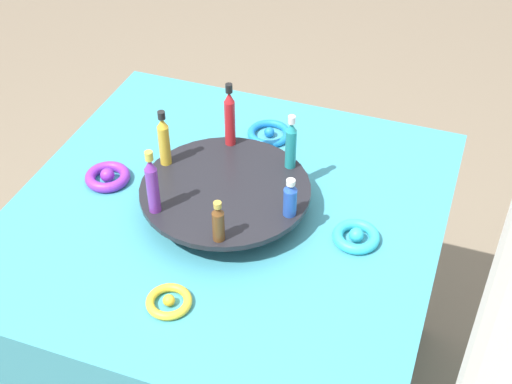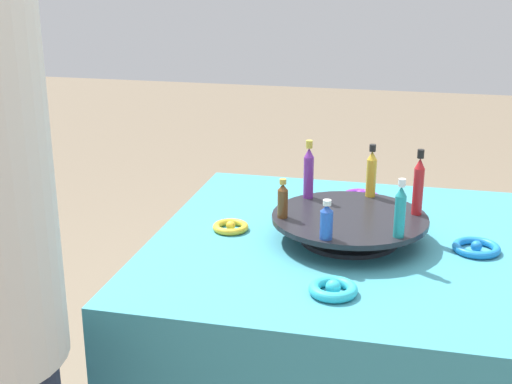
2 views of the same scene
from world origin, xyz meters
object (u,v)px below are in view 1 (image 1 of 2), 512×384
bottle_purple (152,184)px  bottle_brown (218,222)px  ribbon_bow_gold (170,302)px  bottle_teal (291,144)px  bottle_red (230,117)px  bottle_gold (164,140)px  ribbon_bow_purple (107,177)px  display_stand (225,195)px  ribbon_bow_blue (268,133)px  ribbon_bow_teal (356,236)px  bottle_blue (290,199)px

bottle_purple → bottle_brown: (0.15, -0.03, -0.02)m
ribbon_bow_gold → bottle_teal: bearing=75.5°
bottle_red → ribbon_bow_gold: bearing=-83.6°
bottle_red → bottle_gold: 0.16m
bottle_teal → ribbon_bow_purple: size_ratio=1.28×
display_stand → ribbon_bow_gold: (0.00, -0.28, -0.03)m
bottle_teal → ribbon_bow_blue: 0.23m
display_stand → ribbon_bow_teal: 0.28m
ribbon_bow_teal → bottle_brown: bearing=-147.7°
display_stand → bottle_gold: bearing=167.3°
bottle_red → ribbon_bow_blue: bearing=72.0°
ribbon_bow_blue → ribbon_bow_purple: bearing=-134.5°
bottle_red → ribbon_bow_gold: 0.45m
bottle_blue → ribbon_bow_purple: 0.44m
ribbon_bow_purple → ribbon_bow_blue: size_ratio=0.96×
bottle_purple → ribbon_bow_purple: 0.24m
display_stand → bottle_red: size_ratio=2.33×
ribbon_bow_teal → display_stand: bearing=-179.5°
bottle_teal → display_stand: bearing=-132.7°
display_stand → ribbon_bow_gold: display_stand is taller
bottle_teal → ribbon_bow_purple: (-0.39, -0.12, -0.11)m
bottle_gold → ribbon_bow_gold: size_ratio=1.53×
display_stand → ribbon_bow_purple: display_stand is taller
bottle_red → bottle_brown: (0.09, -0.30, -0.03)m
ribbon_bow_purple → bottle_brown: bearing=-23.8°
ribbon_bow_purple → ribbon_bow_teal: (0.57, 0.00, -0.00)m
bottle_gold → ribbon_bow_teal: bearing=-4.2°
bottle_teal → bottle_purple: (-0.21, -0.23, 0.01)m
bottle_brown → bottle_purple: bearing=167.3°
bottle_purple → ribbon_bow_teal: size_ratio=1.50×
bottle_teal → bottle_blue: 0.16m
display_stand → bottle_gold: (-0.15, 0.03, 0.08)m
bottle_purple → bottle_blue: bottle_purple is taller
bottle_purple → display_stand: bearing=47.3°
ribbon_bow_gold → ribbon_bow_blue: bearing=90.5°
ribbon_bow_purple → bottle_gold: bearing=15.3°
bottle_blue → bottle_brown: bearing=-132.7°
display_stand → ribbon_bow_blue: size_ratio=3.40×
display_stand → bottle_gold: bottle_gold is taller
bottle_blue → ribbon_bow_blue: 0.36m
bottle_red → bottle_brown: 0.31m
bottle_teal → bottle_blue: size_ratio=1.49×
bottle_brown → ribbon_bow_blue: 0.44m
bottle_teal → bottle_gold: bottle_gold is taller
bottle_red → ribbon_bow_blue: (0.04, 0.14, -0.12)m
display_stand → ribbon_bow_blue: bearing=90.5°
bottle_teal → ribbon_bow_gold: size_ratio=1.49×
bottle_blue → bottle_gold: bearing=167.3°
bottle_blue → ribbon_bow_gold: (-0.15, -0.25, -0.09)m
bottle_purple → ribbon_bow_purple: size_ratio=1.44×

